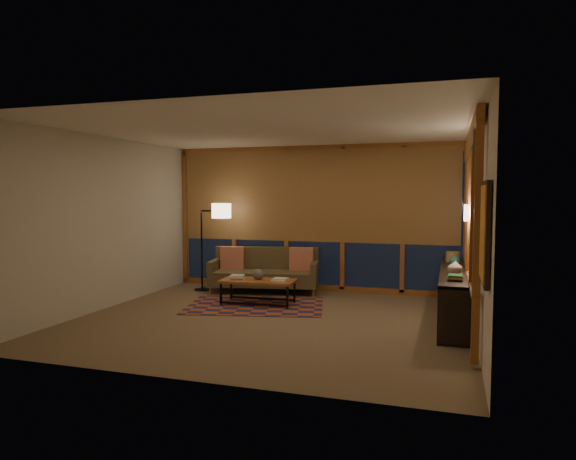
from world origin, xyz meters
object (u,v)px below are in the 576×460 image
(bookshelf, at_px, (454,294))
(floor_lamp, at_px, (202,247))
(sofa, at_px, (264,271))
(coffee_table, at_px, (258,292))

(bookshelf, bearing_deg, floor_lamp, 168.33)
(sofa, distance_m, coffee_table, 1.06)
(sofa, xyz_separation_m, bookshelf, (3.31, -1.09, -0.04))
(coffee_table, bearing_deg, sofa, 101.54)
(coffee_table, xyz_separation_m, bookshelf, (3.05, -0.08, 0.16))
(sofa, bearing_deg, floor_lamp, 176.98)
(sofa, height_order, bookshelf, sofa)
(floor_lamp, distance_m, bookshelf, 4.61)
(sofa, height_order, floor_lamp, floor_lamp)
(coffee_table, xyz_separation_m, floor_lamp, (-1.45, 0.85, 0.62))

